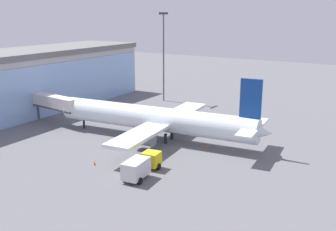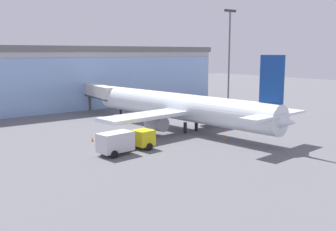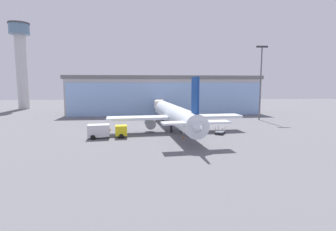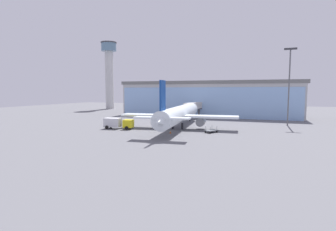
% 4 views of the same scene
% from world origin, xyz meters
% --- Properties ---
extents(ground, '(240.00, 240.00, 0.00)m').
position_xyz_m(ground, '(0.00, 0.00, 0.00)').
color(ground, slate).
extents(terminal_building, '(65.85, 18.72, 12.99)m').
position_xyz_m(terminal_building, '(0.00, 40.11, 6.50)').
color(terminal_building, '#B2B2B2').
rests_on(terminal_building, ground).
extents(jet_bridge, '(3.41, 13.36, 5.47)m').
position_xyz_m(jet_bridge, '(-2.06, 27.34, 4.11)').
color(jet_bridge, beige).
rests_on(jet_bridge, ground).
extents(apron_light_mast, '(3.20, 0.40, 20.77)m').
position_xyz_m(apron_light_mast, '(26.26, 20.38, 12.17)').
color(apron_light_mast, '#59595E').
rests_on(apron_light_mast, ground).
extents(airplane, '(29.31, 38.93, 11.42)m').
position_xyz_m(airplane, '(0.47, 4.68, 3.54)').
color(airplane, white).
rests_on(airplane, ground).
extents(catering_truck, '(7.52, 3.27, 2.65)m').
position_xyz_m(catering_truck, '(-13.28, -2.24, 1.47)').
color(catering_truck, yellow).
rests_on(catering_truck, ground).
extents(baggage_cart, '(2.75, 3.22, 1.50)m').
position_xyz_m(baggage_cart, '(9.54, 0.33, 0.50)').
color(baggage_cart, slate).
rests_on(baggage_cart, ground).
extents(safety_cone_nose, '(0.36, 0.36, 0.55)m').
position_xyz_m(safety_cone_nose, '(1.37, -3.99, 0.28)').
color(safety_cone_nose, orange).
rests_on(safety_cone_nose, ground).
extents(safety_cone_wingtip, '(0.36, 0.36, 0.55)m').
position_xyz_m(safety_cone_wingtip, '(-13.74, 5.59, 0.28)').
color(safety_cone_wingtip, orange).
rests_on(safety_cone_wingtip, ground).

